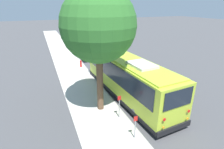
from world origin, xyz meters
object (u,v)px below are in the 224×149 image
Objects in this scene: parked_sedan_blue at (86,54)px; sign_post_far at (119,107)px; sign_post_near at (135,127)px; fire_hydrant at (81,64)px; parked_sedan_black at (76,45)px; shuttle_bus at (127,75)px; parked_sedan_navy at (71,39)px; street_tree at (98,20)px.

parked_sedan_blue is 2.84× the size of sign_post_far.
sign_post_near is 1.73× the size of fire_hydrant.
sign_post_far is (2.05, -0.00, 0.08)m from sign_post_near.
parked_sedan_blue is at bearing -177.20° from parked_sedan_black.
shuttle_bus is 7.79× the size of sign_post_near.
shuttle_bus reaches higher than fire_hydrant.
parked_sedan_black is at bearing -179.59° from parked_sedan_navy.
parked_sedan_black is 20.43m from sign_post_far.
sign_post_far reaches higher than parked_sedan_navy.
fire_hydrant is at bearing -4.66° from street_tree.
street_tree is at bearing 175.34° from fire_hydrant.
shuttle_bus is at bearing -166.06° from fire_hydrant.
sign_post_near is 0.90× the size of sign_post_far.
parked_sedan_black is at bearing -6.79° from street_tree.
sign_post_near is (-4.83, 1.93, -0.88)m from shuttle_bus.
parked_sedan_black is 3.01× the size of sign_post_far.
shuttle_bus is 3.48m from sign_post_far.
fire_hydrant is at bearing 172.86° from parked_sedan_black.
parked_sedan_black is 19.70m from street_tree.
shuttle_bus is 2.44× the size of parked_sedan_navy.
sign_post_near is at bearing 154.54° from shuttle_bus.
street_tree reaches higher than parked_sedan_navy.
sign_post_near is at bearing 179.02° from parked_sedan_navy.
fire_hydrant is (-15.64, 1.71, -0.04)m from parked_sedan_navy.
parked_sedan_navy is 0.52× the size of street_tree.
parked_sedan_blue is 14.30m from street_tree.
sign_post_far is at bearing 141.58° from shuttle_bus.
sign_post_far is (-1.59, -0.75, -5.16)m from street_tree.
street_tree reaches higher than parked_sedan_black.
parked_sedan_blue is 11.70m from parked_sedan_navy.
parked_sedan_black is 5.80× the size of fire_hydrant.
sign_post_near is at bearing -179.92° from fire_hydrant.
parked_sedan_blue is at bearing -10.28° from street_tree.
sign_post_far is (-2.79, 1.93, -0.80)m from shuttle_bus.
parked_sedan_black is at bearing -8.76° from fire_hydrant.
street_tree reaches higher than fire_hydrant.
street_tree is 10.65m from fire_hydrant.
fire_hydrant is (10.64, 0.02, -0.40)m from sign_post_far.
sign_post_far is at bearing 174.13° from parked_sedan_blue.
shuttle_bus is at bearing -66.07° from street_tree.
fire_hydrant is (-9.73, 1.50, -0.05)m from parked_sedan_black.
street_tree is at bearing 176.78° from parked_sedan_navy.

